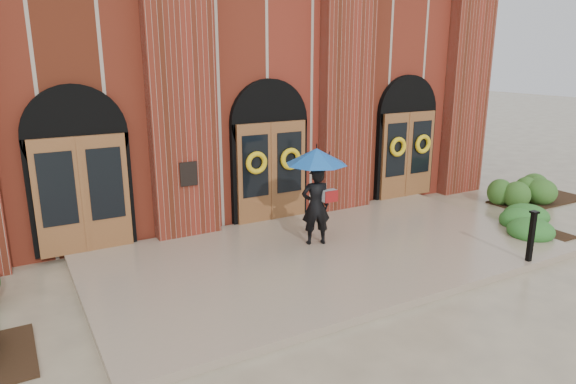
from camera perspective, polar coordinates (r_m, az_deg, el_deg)
ground at (r=11.16m, az=4.78°, el=-7.50°), size 90.00×90.00×0.00m
landing at (r=11.25m, az=4.35°, el=-6.89°), size 10.00×5.30×0.15m
church_building at (r=18.25m, az=-10.98°, el=12.43°), size 16.20×12.53×7.00m
man_with_umbrella at (r=11.19m, az=3.17°, el=1.59°), size 1.72×1.72×2.17m
metal_post at (r=11.59m, az=25.44°, el=-4.34°), size 0.16×0.16×1.07m
hedge_wall_right at (r=17.07m, az=26.21°, el=0.28°), size 2.82×1.13×0.72m
hedge_front_right at (r=13.82m, az=25.27°, el=-3.27°), size 1.50×1.29×0.53m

